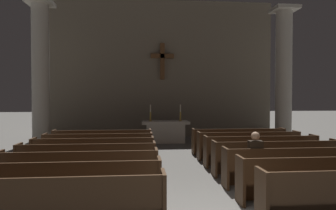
{
  "coord_description": "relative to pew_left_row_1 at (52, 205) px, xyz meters",
  "views": [
    {
      "loc": [
        -1.17,
        -4.82,
        2.13
      ],
      "look_at": [
        0.0,
        8.01,
        1.79
      ],
      "focal_mm": 32.65,
      "sensor_mm": 36.0,
      "label": 1
    }
  ],
  "objects": [
    {
      "name": "pew_left_row_3",
      "position": [
        0.0,
        2.14,
        0.0
      ],
      "size": [
        3.51,
        0.5,
        0.95
      ],
      "color": "#422B19",
      "rests_on": "ground"
    },
    {
      "name": "altar",
      "position": [
        2.53,
        9.35,
        0.06
      ],
      "size": [
        2.2,
        0.9,
        1.01
      ],
      "color": "#BCB7AD",
      "rests_on": "ground"
    },
    {
      "name": "pew_right_row_2",
      "position": [
        5.06,
        1.07,
        0.0
      ],
      "size": [
        3.51,
        0.5,
        0.95
      ],
      "color": "#422B19",
      "rests_on": "ground"
    },
    {
      "name": "pew_left_row_7",
      "position": [
        0.0,
        6.43,
        0.0
      ],
      "size": [
        3.51,
        0.5,
        0.95
      ],
      "color": "#422B19",
      "rests_on": "ground"
    },
    {
      "name": "pew_left_row_1",
      "position": [
        0.0,
        0.0,
        0.0
      ],
      "size": [
        3.51,
        0.5,
        0.95
      ],
      "color": "#422B19",
      "rests_on": "ground"
    },
    {
      "name": "pew_right_row_7",
      "position": [
        5.06,
        6.43,
        0.0
      ],
      "size": [
        3.51,
        0.5,
        0.95
      ],
      "color": "#422B19",
      "rests_on": "ground"
    },
    {
      "name": "column_left_second",
      "position": [
        -2.88,
        8.73,
        2.55
      ],
      "size": [
        1.09,
        1.09,
        6.23
      ],
      "color": "#ADA89E",
      "rests_on": "ground"
    },
    {
      "name": "pew_left_row_6",
      "position": [
        0.0,
        5.35,
        0.0
      ],
      "size": [
        3.51,
        0.5,
        0.95
      ],
      "color": "#422B19",
      "rests_on": "ground"
    },
    {
      "name": "pew_right_row_3",
      "position": [
        5.06,
        2.14,
        0.0
      ],
      "size": [
        3.51,
        0.5,
        0.95
      ],
      "color": "#422B19",
      "rests_on": "ground"
    },
    {
      "name": "apse_with_cross",
      "position": [
        2.53,
        11.62,
        3.18
      ],
      "size": [
        11.98,
        0.48,
        7.3
      ],
      "color": "#706656",
      "rests_on": "ground"
    },
    {
      "name": "pew_left_row_2",
      "position": [
        0.0,
        1.07,
        0.0
      ],
      "size": [
        3.51,
        0.5,
        0.95
      ],
      "color": "#422B19",
      "rests_on": "ground"
    },
    {
      "name": "pew_right_row_4",
      "position": [
        5.06,
        3.21,
        0.0
      ],
      "size": [
        3.51,
        0.5,
        0.95
      ],
      "color": "#422B19",
      "rests_on": "ground"
    },
    {
      "name": "candlestick_left",
      "position": [
        1.83,
        9.35,
        0.79
      ],
      "size": [
        0.16,
        0.16,
        0.77
      ],
      "color": "#B79338",
      "rests_on": "altar"
    },
    {
      "name": "pew_left_row_5",
      "position": [
        0.0,
        4.28,
        0.0
      ],
      "size": [
        3.51,
        0.5,
        0.95
      ],
      "color": "#422B19",
      "rests_on": "ground"
    },
    {
      "name": "pew_left_row_4",
      "position": [
        0.0,
        3.21,
        0.0
      ],
      "size": [
        3.51,
        0.5,
        0.95
      ],
      "color": "#422B19",
      "rests_on": "ground"
    },
    {
      "name": "pew_right_row_5",
      "position": [
        5.06,
        4.28,
        0.0
      ],
      "size": [
        3.51,
        0.5,
        0.95
      ],
      "color": "#422B19",
      "rests_on": "ground"
    },
    {
      "name": "lone_worshipper",
      "position": [
        4.04,
        2.18,
        0.22
      ],
      "size": [
        0.32,
        0.43,
        1.32
      ],
      "color": "#26262B",
      "rests_on": "ground"
    },
    {
      "name": "candlestick_right",
      "position": [
        3.23,
        9.35,
        0.79
      ],
      "size": [
        0.16,
        0.16,
        0.77
      ],
      "color": "#B79338",
      "rests_on": "altar"
    },
    {
      "name": "pew_right_row_6",
      "position": [
        5.06,
        5.35,
        0.0
      ],
      "size": [
        3.51,
        0.5,
        0.95
      ],
      "color": "#422B19",
      "rests_on": "ground"
    },
    {
      "name": "column_right_second",
      "position": [
        7.94,
        8.73,
        2.55
      ],
      "size": [
        1.09,
        1.09,
        6.23
      ],
      "color": "#ADA89E",
      "rests_on": "ground"
    }
  ]
}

